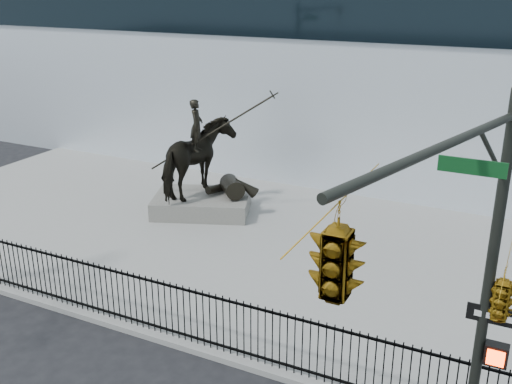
% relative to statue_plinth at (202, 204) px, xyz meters
% --- Properties ---
extents(ground, '(120.00, 120.00, 0.00)m').
position_rel_statue_plinth_xyz_m(ground, '(3.69, -8.67, -0.48)').
color(ground, black).
rests_on(ground, ground).
extents(plaza, '(30.00, 12.00, 0.15)m').
position_rel_statue_plinth_xyz_m(plaza, '(3.69, -1.67, -0.40)').
color(plaza, gray).
rests_on(plaza, ground).
extents(building, '(44.00, 14.00, 9.00)m').
position_rel_statue_plinth_xyz_m(building, '(3.69, 11.33, 4.02)').
color(building, silver).
rests_on(building, ground).
extents(picket_fence, '(22.10, 0.10, 1.50)m').
position_rel_statue_plinth_xyz_m(picket_fence, '(3.69, -7.42, 0.43)').
color(picket_fence, black).
rests_on(picket_fence, plaza).
extents(statue_plinth, '(4.13, 3.51, 0.65)m').
position_rel_statue_plinth_xyz_m(statue_plinth, '(0.00, 0.00, 0.00)').
color(statue_plinth, '#5F5E57').
rests_on(statue_plinth, plaza).
extents(equestrian_statue, '(4.19, 3.44, 3.79)m').
position_rel_statue_plinth_xyz_m(equestrian_statue, '(0.06, 0.02, 1.70)').
color(equestrian_statue, black).
rests_on(equestrian_statue, statue_plinth).
extents(traffic_signal_right, '(2.17, 6.86, 7.00)m').
position_rel_statue_plinth_xyz_m(traffic_signal_right, '(10.16, -10.68, 4.37)').
color(traffic_signal_right, black).
rests_on(traffic_signal_right, ground).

